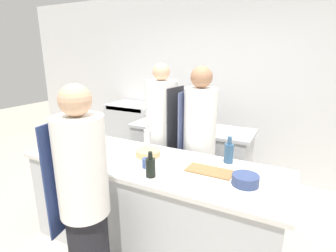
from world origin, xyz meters
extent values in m
plane|color=#A89E8E|center=(0.00, 0.00, 0.00)|extent=(16.00, 16.00, 0.00)
cube|color=silver|center=(0.00, 2.13, 1.40)|extent=(8.00, 0.06, 2.80)
cube|color=#B7BABC|center=(0.00, 0.00, 0.44)|extent=(2.34, 0.79, 0.88)
cube|color=silver|center=(0.00, 0.00, 0.90)|extent=(2.44, 0.82, 0.04)
cube|color=#B7BABC|center=(-0.12, 1.25, 0.44)|extent=(1.59, 0.57, 0.88)
cube|color=#B7BABC|center=(-0.12, 1.25, 0.90)|extent=(1.66, 0.60, 0.04)
cube|color=#B7BABC|center=(-1.41, 1.77, 0.51)|extent=(0.82, 0.62, 1.03)
cube|color=black|center=(-1.41, 1.47, 0.28)|extent=(0.66, 0.01, 0.36)
cube|color=black|center=(-1.41, 1.47, 0.99)|extent=(0.70, 0.01, 0.06)
cylinder|color=white|center=(-0.11, -0.72, 1.13)|extent=(0.35, 0.35, 0.70)
cube|color=navy|center=(-0.28, -0.75, 1.03)|extent=(0.08, 0.32, 0.82)
sphere|color=tan|center=(-0.11, -0.72, 1.59)|extent=(0.21, 0.21, 0.21)
cylinder|color=black|center=(-0.25, 0.67, 0.41)|extent=(0.31, 0.31, 0.81)
cylinder|color=white|center=(-0.25, 0.67, 1.20)|extent=(0.36, 0.36, 0.76)
cube|color=#2D2D33|center=(-0.06, 0.65, 1.09)|extent=(0.04, 0.34, 0.87)
sphere|color=tan|center=(-0.25, 0.67, 1.67)|extent=(0.19, 0.19, 0.19)
cylinder|color=black|center=(0.23, 0.66, 0.40)|extent=(0.30, 0.30, 0.81)
cylinder|color=white|center=(0.23, 0.66, 1.17)|extent=(0.35, 0.35, 0.72)
cube|color=#4C567F|center=(0.05, 0.65, 1.06)|extent=(0.02, 0.33, 0.84)
sphere|color=#9E7051|center=(0.23, 0.66, 1.64)|extent=(0.23, 0.23, 0.23)
cylinder|color=#5B2319|center=(-0.82, -0.20, 1.02)|extent=(0.09, 0.09, 0.21)
cylinder|color=#5B2319|center=(-0.82, -0.20, 1.17)|extent=(0.04, 0.04, 0.08)
cylinder|color=silver|center=(-0.22, 0.30, 1.01)|extent=(0.07, 0.07, 0.19)
cylinder|color=silver|center=(-0.22, 0.30, 1.15)|extent=(0.03, 0.03, 0.08)
cylinder|color=black|center=(0.16, -0.26, 0.99)|extent=(0.08, 0.08, 0.15)
cylinder|color=black|center=(0.16, -0.26, 1.10)|extent=(0.04, 0.04, 0.06)
cylinder|color=#2D5175|center=(0.64, 0.30, 1.01)|extent=(0.08, 0.08, 0.18)
cylinder|color=#2D5175|center=(0.64, 0.30, 1.13)|extent=(0.04, 0.04, 0.07)
cylinder|color=#19471E|center=(-0.62, -0.29, 1.03)|extent=(0.07, 0.07, 0.22)
cylinder|color=#19471E|center=(-0.62, -0.29, 1.18)|extent=(0.03, 0.03, 0.09)
cylinder|color=navy|center=(0.86, -0.05, 0.96)|extent=(0.20, 0.20, 0.08)
cylinder|color=#B7BABC|center=(-0.64, -0.03, 0.96)|extent=(0.24, 0.24, 0.08)
cylinder|color=tan|center=(-0.09, 0.10, 0.95)|extent=(0.24, 0.24, 0.06)
cylinder|color=navy|center=(-0.88, 0.25, 0.96)|extent=(0.18, 0.18, 0.08)
cylinder|color=#33477F|center=(0.04, -0.13, 0.96)|extent=(0.08, 0.08, 0.08)
cube|color=olive|center=(0.55, 0.05, 0.92)|extent=(0.39, 0.19, 0.01)
cylinder|color=#B7BABC|center=(-0.37, 1.36, 1.03)|extent=(0.23, 0.23, 0.23)
camera|label=1|loc=(1.17, -1.90, 1.88)|focal=28.00mm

